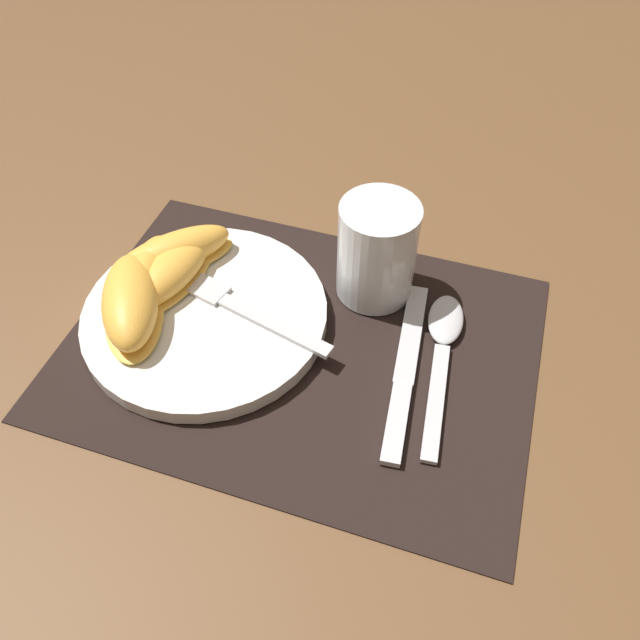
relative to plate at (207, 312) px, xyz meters
The scene contains 11 objects.
ground_plane 0.10m from the plate, ahead, with size 3.00×3.00×0.00m, color brown.
placemat 0.10m from the plate, ahead, with size 0.43×0.32×0.00m.
plate is the anchor object (origin of this frame).
juice_glass 0.17m from the plate, 31.72° to the left, with size 0.08×0.08×0.10m.
knife 0.20m from the plate, ahead, with size 0.04×0.20×0.01m.
spoon 0.23m from the plate, 10.13° to the left, with size 0.04×0.19×0.01m.
fork 0.03m from the plate, 31.65° to the left, with size 0.20×0.07×0.00m.
citrus_wedge_0 0.07m from the plate, 140.33° to the left, with size 0.11×0.12×0.04m.
citrus_wedge_1 0.05m from the plate, 159.74° to the left, with size 0.07×0.12×0.03m.
citrus_wedge_2 0.07m from the plate, behind, with size 0.06×0.14×0.04m.
citrus_wedge_3 0.07m from the plate, 151.27° to the right, with size 0.11×0.13×0.04m.
Camera 1 is at (0.13, -0.34, 0.46)m, focal length 35.00 mm.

